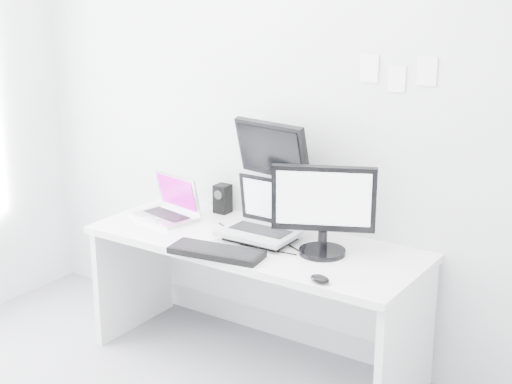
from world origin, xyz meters
TOP-DOWN VIEW (x-y plane):
  - back_wall at (0.00, 1.60)m, footprint 3.60×0.00m
  - desk at (0.00, 1.25)m, footprint 1.80×0.70m
  - macbook at (-0.61, 1.25)m, footprint 0.39×0.32m
  - speaker at (-0.41, 1.52)m, footprint 0.11×0.11m
  - dell_laptop at (0.02, 1.25)m, footprint 0.39×0.31m
  - rear_monitor at (-0.02, 1.48)m, footprint 0.47×0.22m
  - samsung_monitor at (0.39, 1.27)m, footprint 0.56×0.43m
  - keyboard at (-0.04, 0.96)m, footprint 0.50×0.24m
  - mouse at (0.55, 0.95)m, footprint 0.11×0.08m
  - wall_note_0 at (0.45, 1.59)m, footprint 0.10×0.00m
  - wall_note_1 at (0.60, 1.59)m, footprint 0.09×0.00m
  - wall_note_2 at (0.75, 1.59)m, footprint 0.10×0.00m

SIDE VIEW (x-z plane):
  - desk at x=0.00m, z-range 0.00..0.73m
  - keyboard at x=-0.04m, z-range 0.73..0.76m
  - mouse at x=0.55m, z-range 0.73..0.76m
  - speaker at x=-0.41m, z-range 0.73..0.90m
  - macbook at x=-0.61m, z-range 0.73..0.99m
  - dell_laptop at x=0.02m, z-range 0.73..1.05m
  - samsung_monitor at x=0.39m, z-range 0.73..1.20m
  - rear_monitor at x=-0.02m, z-range 0.73..1.34m
  - back_wall at x=0.00m, z-range -0.45..3.15m
  - wall_note_1 at x=0.60m, z-range 1.52..1.65m
  - wall_note_0 at x=0.45m, z-range 1.55..1.69m
  - wall_note_2 at x=0.75m, z-range 1.56..1.70m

